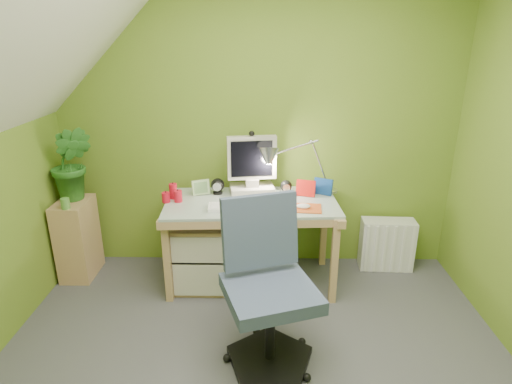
{
  "coord_description": "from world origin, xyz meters",
  "views": [
    {
      "loc": [
        0.04,
        -1.78,
        1.87
      ],
      "look_at": [
        0.0,
        1.0,
        0.85
      ],
      "focal_mm": 30.0,
      "sensor_mm": 36.0,
      "label": 1
    }
  ],
  "objects_px": {
    "side_ledge": "(78,239)",
    "potted_plant": "(72,164)",
    "desk": "(252,242)",
    "task_chair": "(271,290)",
    "monitor": "(252,164)",
    "desk_lamp": "(310,154)",
    "radiator": "(387,244)"
  },
  "relations": [
    {
      "from": "desk",
      "to": "task_chair",
      "type": "xyz_separation_m",
      "value": [
        0.13,
        -0.92,
        0.16
      ]
    },
    {
      "from": "monitor",
      "to": "desk_lamp",
      "type": "relative_size",
      "value": 0.74
    },
    {
      "from": "monitor",
      "to": "radiator",
      "type": "height_order",
      "value": "monitor"
    },
    {
      "from": "monitor",
      "to": "task_chair",
      "type": "relative_size",
      "value": 0.47
    },
    {
      "from": "desk_lamp",
      "to": "task_chair",
      "type": "distance_m",
      "value": 1.25
    },
    {
      "from": "monitor",
      "to": "task_chair",
      "type": "bearing_deg",
      "value": -91.68
    },
    {
      "from": "side_ledge",
      "to": "task_chair",
      "type": "xyz_separation_m",
      "value": [
        1.54,
        -1.01,
        0.19
      ]
    },
    {
      "from": "desk",
      "to": "task_chair",
      "type": "relative_size",
      "value": 1.26
    },
    {
      "from": "desk",
      "to": "task_chair",
      "type": "distance_m",
      "value": 0.94
    },
    {
      "from": "monitor",
      "to": "side_ledge",
      "type": "distance_m",
      "value": 1.54
    },
    {
      "from": "side_ledge",
      "to": "potted_plant",
      "type": "relative_size",
      "value": 1.1
    },
    {
      "from": "potted_plant",
      "to": "radiator",
      "type": "relative_size",
      "value": 1.35
    },
    {
      "from": "task_chair",
      "to": "radiator",
      "type": "relative_size",
      "value": 2.35
    },
    {
      "from": "monitor",
      "to": "potted_plant",
      "type": "bearing_deg",
      "value": 173.34
    },
    {
      "from": "desk",
      "to": "radiator",
      "type": "xyz_separation_m",
      "value": [
        1.13,
        0.23,
        -0.13
      ]
    },
    {
      "from": "side_ledge",
      "to": "task_chair",
      "type": "relative_size",
      "value": 0.63
    },
    {
      "from": "desk_lamp",
      "to": "potted_plant",
      "type": "height_order",
      "value": "desk_lamp"
    },
    {
      "from": "desk",
      "to": "side_ledge",
      "type": "xyz_separation_m",
      "value": [
        -1.41,
        0.09,
        -0.02
      ]
    },
    {
      "from": "side_ledge",
      "to": "radiator",
      "type": "bearing_deg",
      "value": 3.26
    },
    {
      "from": "potted_plant",
      "to": "task_chair",
      "type": "relative_size",
      "value": 0.58
    },
    {
      "from": "task_chair",
      "to": "radiator",
      "type": "distance_m",
      "value": 1.55
    },
    {
      "from": "desk_lamp",
      "to": "potted_plant",
      "type": "relative_size",
      "value": 1.09
    },
    {
      "from": "side_ledge",
      "to": "monitor",
      "type": "bearing_deg",
      "value": 3.85
    },
    {
      "from": "potted_plant",
      "to": "task_chair",
      "type": "distance_m",
      "value": 1.9
    },
    {
      "from": "desk_lamp",
      "to": "potted_plant",
      "type": "bearing_deg",
      "value": 173.61
    },
    {
      "from": "monitor",
      "to": "potted_plant",
      "type": "height_order",
      "value": "potted_plant"
    },
    {
      "from": "monitor",
      "to": "desk",
      "type": "bearing_deg",
      "value": -98.51
    },
    {
      "from": "desk",
      "to": "monitor",
      "type": "bearing_deg",
      "value": 86.96
    },
    {
      "from": "monitor",
      "to": "side_ledge",
      "type": "relative_size",
      "value": 0.73
    },
    {
      "from": "radiator",
      "to": "monitor",
      "type": "bearing_deg",
      "value": -174.97
    },
    {
      "from": "desk_lamp",
      "to": "side_ledge",
      "type": "xyz_separation_m",
      "value": [
        -1.86,
        -0.09,
        -0.69
      ]
    },
    {
      "from": "task_chair",
      "to": "potted_plant",
      "type": "bearing_deg",
      "value": 126.91
    }
  ]
}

